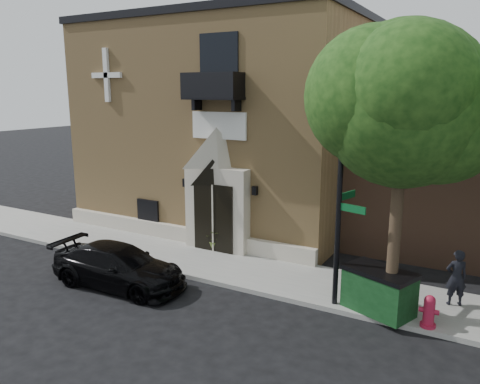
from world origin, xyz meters
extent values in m
plane|color=black|center=(0.00, 0.00, 0.00)|extent=(120.00, 120.00, 0.00)
cube|color=gray|center=(1.00, 1.50, 0.07)|extent=(42.00, 3.00, 0.15)
cube|color=tan|center=(-3.00, 8.00, 4.50)|extent=(12.00, 10.00, 9.00)
cube|color=black|center=(-3.00, 8.00, 9.15)|extent=(12.20, 10.20, 0.30)
cube|color=beige|center=(-3.00, 2.88, 0.45)|extent=(12.00, 0.30, 0.60)
cube|color=beige|center=(-1.00, 2.75, 1.75)|extent=(2.60, 0.55, 3.20)
pyramid|color=beige|center=(-1.00, 2.75, 4.10)|extent=(2.60, 0.55, 1.50)
cube|color=black|center=(-1.00, 2.46, 1.45)|extent=(1.70, 0.06, 2.60)
cube|color=beige|center=(-1.00, 2.42, 1.45)|extent=(0.06, 0.04, 2.60)
cube|color=white|center=(-1.00, 2.94, 4.90)|extent=(2.30, 0.10, 1.00)
cube|color=black|center=(-1.00, 2.55, 5.90)|extent=(2.20, 0.90, 0.10)
cube|color=black|center=(-1.00, 2.12, 6.35)|extent=(2.20, 0.06, 0.90)
cube|color=black|center=(-2.05, 2.55, 6.35)|extent=(0.06, 0.90, 0.90)
cube|color=black|center=(0.05, 2.55, 6.35)|extent=(0.06, 0.90, 0.90)
cube|color=black|center=(-1.00, 2.97, 7.10)|extent=(1.60, 0.08, 2.20)
cube|color=white|center=(-6.50, 2.92, 6.80)|extent=(0.22, 0.14, 2.20)
cube|color=white|center=(-6.50, 2.92, 6.80)|extent=(1.60, 0.14, 0.22)
cube|color=black|center=(-4.60, 2.95, 1.15)|extent=(1.10, 0.10, 1.00)
cube|color=#E95A06|center=(-4.60, 2.98, 1.15)|extent=(0.85, 0.06, 0.75)
cube|color=black|center=(-2.55, 2.88, 2.60)|extent=(0.18, 0.18, 0.32)
cube|color=black|center=(0.55, 2.88, 2.60)|extent=(0.18, 0.18, 0.32)
cylinder|color=#38281C|center=(6.00, 0.45, 2.25)|extent=(0.32, 0.32, 4.20)
sphere|color=#14370F|center=(6.00, 0.45, 5.82)|extent=(4.20, 4.20, 4.20)
sphere|color=#14370F|center=(6.80, 0.75, 5.52)|extent=(3.36, 3.36, 3.36)
sphere|color=#14370F|center=(5.30, 0.25, 6.02)|extent=(3.57, 3.57, 3.57)
sphere|color=#14370F|center=(6.20, -0.25, 6.22)|extent=(3.15, 3.15, 3.15)
imported|color=black|center=(-2.08, -1.51, 0.67)|extent=(4.69, 2.09, 1.34)
cylinder|color=black|center=(4.48, 0.34, 2.96)|extent=(0.15, 0.15, 5.61)
cube|color=#0B5727|center=(4.89, 0.23, 3.05)|extent=(0.78, 0.24, 0.21)
cube|color=#0B5727|center=(4.59, 0.75, 3.28)|extent=(0.24, 0.78, 0.21)
cylinder|color=#AE1939|center=(7.04, 0.20, 0.19)|extent=(0.40, 0.40, 0.09)
cylinder|color=#AE1939|center=(7.04, 0.20, 0.54)|extent=(0.29, 0.29, 0.61)
sphere|color=#AE1939|center=(7.04, 0.20, 0.88)|extent=(0.29, 0.29, 0.29)
cylinder|color=#AE1939|center=(7.04, 0.20, 0.59)|extent=(0.50, 0.13, 0.13)
cube|color=black|center=(5.69, 0.45, 0.71)|extent=(2.07, 1.61, 1.12)
cube|color=black|center=(5.69, 0.45, 1.32)|extent=(2.14, 1.67, 0.12)
imported|color=#576E2D|center=(-1.00, 2.63, 0.54)|extent=(0.72, 0.63, 0.79)
imported|color=black|center=(7.50, 1.94, 0.97)|extent=(0.71, 0.62, 1.65)
camera|label=1|loc=(8.22, -11.92, 6.17)|focal=35.00mm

